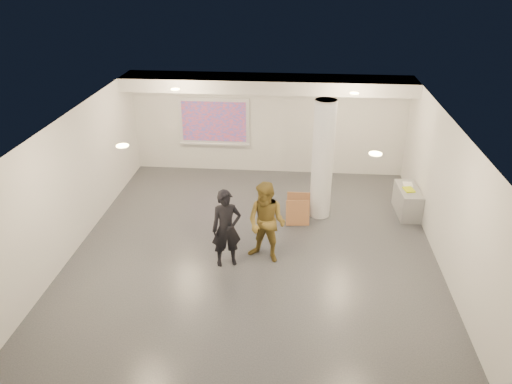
# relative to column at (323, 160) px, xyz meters

# --- Properties ---
(floor) EXTENTS (8.00, 9.00, 0.01)m
(floor) POSITION_rel_column_xyz_m (-1.50, -1.80, -1.50)
(floor) COLOR #33363B
(floor) RESTS_ON ground
(ceiling) EXTENTS (8.00, 9.00, 0.01)m
(ceiling) POSITION_rel_column_xyz_m (-1.50, -1.80, 1.50)
(ceiling) COLOR white
(ceiling) RESTS_ON floor
(wall_back) EXTENTS (8.00, 0.01, 3.00)m
(wall_back) POSITION_rel_column_xyz_m (-1.50, 2.70, 0.00)
(wall_back) COLOR silver
(wall_back) RESTS_ON floor
(wall_front) EXTENTS (8.00, 0.01, 3.00)m
(wall_front) POSITION_rel_column_xyz_m (-1.50, -6.30, 0.00)
(wall_front) COLOR silver
(wall_front) RESTS_ON floor
(wall_left) EXTENTS (0.01, 9.00, 3.00)m
(wall_left) POSITION_rel_column_xyz_m (-5.50, -1.80, 0.00)
(wall_left) COLOR silver
(wall_left) RESTS_ON floor
(wall_right) EXTENTS (0.01, 9.00, 3.00)m
(wall_right) POSITION_rel_column_xyz_m (2.50, -1.80, 0.00)
(wall_right) COLOR silver
(wall_right) RESTS_ON floor
(soffit_band) EXTENTS (8.00, 1.10, 0.36)m
(soffit_band) POSITION_rel_column_xyz_m (-1.50, 2.15, 1.32)
(soffit_band) COLOR silver
(soffit_band) RESTS_ON ceiling
(downlight_nw) EXTENTS (0.22, 0.22, 0.02)m
(downlight_nw) POSITION_rel_column_xyz_m (-3.70, 0.70, 1.48)
(downlight_nw) COLOR #FFE186
(downlight_nw) RESTS_ON ceiling
(downlight_ne) EXTENTS (0.22, 0.22, 0.02)m
(downlight_ne) POSITION_rel_column_xyz_m (0.70, 0.70, 1.48)
(downlight_ne) COLOR #FFE186
(downlight_ne) RESTS_ON ceiling
(downlight_sw) EXTENTS (0.22, 0.22, 0.02)m
(downlight_sw) POSITION_rel_column_xyz_m (-3.70, -3.30, 1.48)
(downlight_sw) COLOR #FFE186
(downlight_sw) RESTS_ON ceiling
(downlight_se) EXTENTS (0.22, 0.22, 0.02)m
(downlight_se) POSITION_rel_column_xyz_m (0.70, -3.30, 1.48)
(downlight_se) COLOR #FFE186
(downlight_se) RESTS_ON ceiling
(column) EXTENTS (0.52, 0.52, 3.00)m
(column) POSITION_rel_column_xyz_m (0.00, 0.00, 0.00)
(column) COLOR white
(column) RESTS_ON floor
(projection_screen) EXTENTS (2.10, 0.13, 1.42)m
(projection_screen) POSITION_rel_column_xyz_m (-3.10, 2.65, 0.03)
(projection_screen) COLOR silver
(projection_screen) RESTS_ON wall_back
(credenza) EXTENTS (0.55, 1.21, 0.69)m
(credenza) POSITION_rel_column_xyz_m (2.22, 0.28, -1.15)
(credenza) COLOR gray
(credenza) RESTS_ON floor
(papers_stack) EXTENTS (0.24, 0.30, 0.02)m
(papers_stack) POSITION_rel_column_xyz_m (2.23, 0.52, -0.80)
(papers_stack) COLOR white
(papers_stack) RESTS_ON credenza
(postit_pad) EXTENTS (0.29, 0.35, 0.03)m
(postit_pad) POSITION_rel_column_xyz_m (2.19, 0.19, -0.79)
(postit_pad) COLOR #D1E410
(postit_pad) RESTS_ON credenza
(cardboard_back) EXTENTS (0.58, 0.19, 0.63)m
(cardboard_back) POSITION_rel_column_xyz_m (-0.54, -0.09, -1.19)
(cardboard_back) COLOR #95613A
(cardboard_back) RESTS_ON floor
(cardboard_front) EXTENTS (0.59, 0.28, 0.62)m
(cardboard_front) POSITION_rel_column_xyz_m (-0.55, -0.55, -1.19)
(cardboard_front) COLOR #95613A
(cardboard_front) RESTS_ON floor
(woman) EXTENTS (0.72, 0.59, 1.72)m
(woman) POSITION_rel_column_xyz_m (-2.03, -2.40, -0.64)
(woman) COLOR black
(woman) RESTS_ON floor
(man) EXTENTS (1.07, 0.97, 1.81)m
(man) POSITION_rel_column_xyz_m (-1.21, -2.15, -0.60)
(man) COLOR olive
(man) RESTS_ON floor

